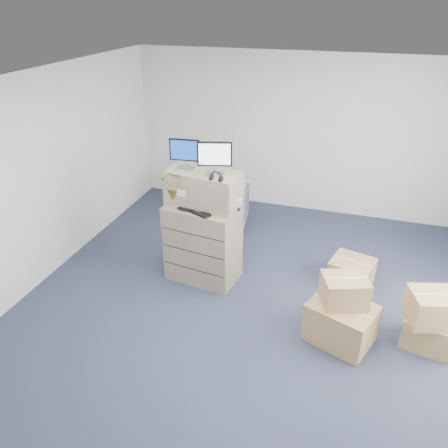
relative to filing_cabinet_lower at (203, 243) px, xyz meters
The scene contains 16 objects.
ground 1.28m from the filing_cabinet_lower, 42.90° to the right, with size 7.00×7.00×0.00m, color #242940.
wall_back 2.97m from the filing_cabinet_lower, 72.72° to the left, with size 6.00×0.02×2.80m, color silver.
filing_cabinet_lower is the anchor object (origin of this frame).
filing_cabinet_upper 0.80m from the filing_cabinet_lower, 82.21° to the left, with size 0.96×0.48×0.48m, color gray.
monitor_left 1.29m from the filing_cabinet_lower, 160.91° to the left, with size 0.40×0.17×0.40m.
monitor_right 1.29m from the filing_cabinet_lower, ahead, with size 0.43×0.22×0.43m.
headphones 1.12m from the filing_cabinet_lower, 33.01° to the right, with size 0.16×0.16×0.02m, color black.
keyboard 0.58m from the filing_cabinet_lower, 108.09° to the right, with size 0.53×0.22×0.03m, color black.
mouse 0.68m from the filing_cabinet_lower, 23.19° to the right, with size 0.11×0.07×0.04m, color silver.
water_bottle 0.71m from the filing_cabinet_lower, 14.17° to the left, with size 0.08×0.08×0.29m, color gray.
phone_dock 0.61m from the filing_cabinet_lower, 165.02° to the left, with size 0.07×0.07×0.15m.
external_drive 0.72m from the filing_cabinet_lower, 13.00° to the left, with size 0.21×0.16×0.06m, color black.
tissue_box 0.78m from the filing_cabinet_lower, ahead, with size 0.26×0.13×0.10m, color #3981C3.
potted_plant 0.86m from the filing_cabinet_lower, behind, with size 0.47×0.50×0.41m.
office_chair 1.64m from the filing_cabinet_lower, 96.52° to the left, with size 0.74×0.69×0.76m, color #5C5C61.
cardboard_boxes 2.31m from the filing_cabinet_lower, 10.74° to the right, with size 1.70×1.91×0.84m.
Camera 1 is at (1.01, -4.09, 3.64)m, focal length 35.00 mm.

